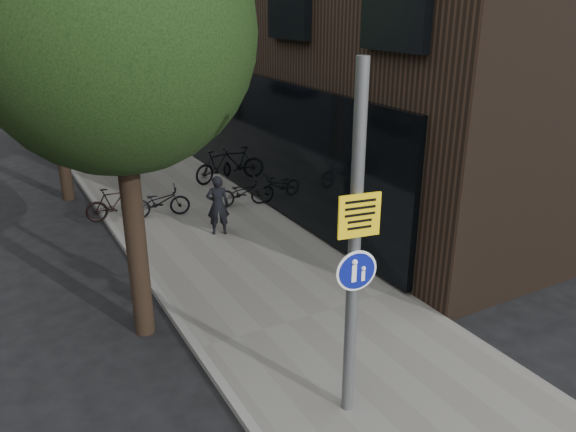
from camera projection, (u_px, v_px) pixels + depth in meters
sidewalk at (190, 211)px, 16.17m from camera, size 4.50×60.00×0.12m
curb_edge at (111, 225)px, 15.15m from camera, size 0.15×60.00×0.13m
street_tree_near at (117, 44)px, 8.73m from camera, size 4.40×4.40×7.50m
street_tree_mid at (45, 24)px, 15.66m from camera, size 5.00×5.00×7.80m
street_tree_far at (16, 17)px, 23.00m from camera, size 5.00×5.00×7.80m
signpost at (354, 251)px, 7.39m from camera, size 0.58×0.17×5.03m
pedestrian at (218, 205)px, 14.20m from camera, size 0.66×0.54×1.55m
parked_bike_facade_near at (243, 192)px, 16.31m from camera, size 1.61×0.83×0.81m
parked_bike_facade_far at (218, 166)px, 18.43m from camera, size 1.88×0.97×1.09m
parked_bike_curb_near at (160, 202)px, 15.47m from camera, size 1.72×0.87×0.86m
parked_bike_curb_far at (114, 204)px, 15.24m from camera, size 1.55×0.55×0.92m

